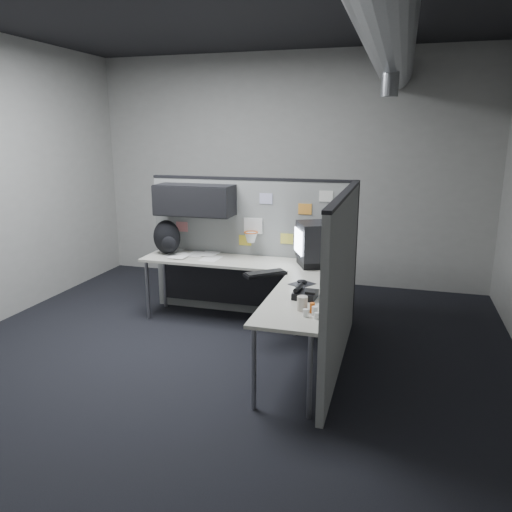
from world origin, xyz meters
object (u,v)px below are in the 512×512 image
(desk, at_px, (256,279))
(monitor, at_px, (318,244))
(backpack, at_px, (167,238))
(keyboard, at_px, (265,273))
(phone, at_px, (305,294))

(desk, bearing_deg, monitor, 26.66)
(desk, height_order, backpack, backpack)
(keyboard, bearing_deg, backpack, 162.49)
(desk, height_order, phone, phone)
(backpack, bearing_deg, phone, -47.31)
(keyboard, relative_size, backpack, 1.05)
(desk, bearing_deg, phone, -49.64)
(desk, xyz_separation_m, phone, (0.67, -0.79, 0.15))
(desk, distance_m, keyboard, 0.30)
(monitor, xyz_separation_m, backpack, (-1.79, 0.02, -0.05))
(monitor, xyz_separation_m, phone, (0.07, -1.10, -0.21))
(phone, distance_m, backpack, 2.17)
(desk, height_order, monitor, monitor)
(phone, bearing_deg, monitor, 107.49)
(monitor, height_order, backpack, monitor)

